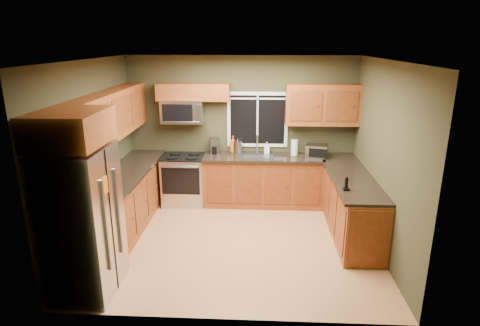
# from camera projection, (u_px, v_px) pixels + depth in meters

# --- Properties ---
(floor) EXTENTS (4.20, 4.20, 0.00)m
(floor) POSITION_uv_depth(u_px,v_px,m) (236.00, 241.00, 6.15)
(floor) COLOR #B07A4D
(floor) RESTS_ON ground
(ceiling) EXTENTS (4.20, 4.20, 0.00)m
(ceiling) POSITION_uv_depth(u_px,v_px,m) (235.00, 60.00, 5.36)
(ceiling) COLOR white
(ceiling) RESTS_ON back_wall
(back_wall) EXTENTS (4.20, 0.00, 4.20)m
(back_wall) POSITION_uv_depth(u_px,v_px,m) (241.00, 130.00, 7.47)
(back_wall) COLOR #363620
(back_wall) RESTS_ON ground
(front_wall) EXTENTS (4.20, 0.00, 4.20)m
(front_wall) POSITION_uv_depth(u_px,v_px,m) (224.00, 206.00, 4.04)
(front_wall) COLOR #363620
(front_wall) RESTS_ON ground
(left_wall) EXTENTS (0.00, 3.60, 3.60)m
(left_wall) POSITION_uv_depth(u_px,v_px,m) (92.00, 155.00, 5.86)
(left_wall) COLOR #363620
(left_wall) RESTS_ON ground
(right_wall) EXTENTS (0.00, 3.60, 3.60)m
(right_wall) POSITION_uv_depth(u_px,v_px,m) (384.00, 159.00, 5.65)
(right_wall) COLOR #363620
(right_wall) RESTS_ON ground
(window) EXTENTS (1.12, 0.03, 1.02)m
(window) POSITION_uv_depth(u_px,v_px,m) (257.00, 120.00, 7.38)
(window) COLOR white
(window) RESTS_ON back_wall
(base_cabinets_left) EXTENTS (0.60, 2.65, 0.90)m
(base_cabinets_left) POSITION_uv_depth(u_px,v_px,m) (128.00, 200.00, 6.56)
(base_cabinets_left) COLOR brown
(base_cabinets_left) RESTS_ON ground
(countertop_left) EXTENTS (0.65, 2.65, 0.04)m
(countertop_left) POSITION_uv_depth(u_px,v_px,m) (127.00, 173.00, 6.42)
(countertop_left) COLOR black
(countertop_left) RESTS_ON base_cabinets_left
(base_cabinets_back) EXTENTS (2.17, 0.60, 0.90)m
(base_cabinets_back) POSITION_uv_depth(u_px,v_px,m) (263.00, 181.00, 7.43)
(base_cabinets_back) COLOR brown
(base_cabinets_back) RESTS_ON ground
(countertop_back) EXTENTS (2.17, 0.65, 0.04)m
(countertop_back) POSITION_uv_depth(u_px,v_px,m) (263.00, 157.00, 7.27)
(countertop_back) COLOR black
(countertop_back) RESTS_ON base_cabinets_back
(base_cabinets_peninsula) EXTENTS (0.60, 2.52, 0.90)m
(base_cabinets_peninsula) POSITION_uv_depth(u_px,v_px,m) (349.00, 203.00, 6.45)
(base_cabinets_peninsula) COLOR brown
(base_cabinets_peninsula) RESTS_ON ground
(countertop_peninsula) EXTENTS (0.65, 2.50, 0.04)m
(countertop_peninsula) POSITION_uv_depth(u_px,v_px,m) (350.00, 175.00, 6.32)
(countertop_peninsula) COLOR black
(countertop_peninsula) RESTS_ON base_cabinets_peninsula
(upper_cabinets_left) EXTENTS (0.33, 2.65, 0.72)m
(upper_cabinets_left) POSITION_uv_depth(u_px,v_px,m) (112.00, 115.00, 6.15)
(upper_cabinets_left) COLOR brown
(upper_cabinets_left) RESTS_ON left_wall
(upper_cabinets_back_left) EXTENTS (1.30, 0.33, 0.30)m
(upper_cabinets_back_left) POSITION_uv_depth(u_px,v_px,m) (193.00, 92.00, 7.14)
(upper_cabinets_back_left) COLOR brown
(upper_cabinets_back_left) RESTS_ON back_wall
(upper_cabinets_back_right) EXTENTS (1.30, 0.33, 0.72)m
(upper_cabinets_back_right) POSITION_uv_depth(u_px,v_px,m) (323.00, 105.00, 7.09)
(upper_cabinets_back_right) COLOR brown
(upper_cabinets_back_right) RESTS_ON back_wall
(upper_cabinet_over_fridge) EXTENTS (0.72, 0.90, 0.38)m
(upper_cabinet_over_fridge) POSITION_uv_depth(u_px,v_px,m) (70.00, 128.00, 4.40)
(upper_cabinet_over_fridge) COLOR brown
(upper_cabinet_over_fridge) RESTS_ON left_wall
(refrigerator) EXTENTS (0.74, 0.90, 1.80)m
(refrigerator) POSITION_uv_depth(u_px,v_px,m) (82.00, 222.00, 4.73)
(refrigerator) COLOR #B7B7BC
(refrigerator) RESTS_ON ground
(range) EXTENTS (0.76, 0.69, 0.94)m
(range) POSITION_uv_depth(u_px,v_px,m) (184.00, 179.00, 7.47)
(range) COLOR #B7B7BC
(range) RESTS_ON ground
(microwave) EXTENTS (0.76, 0.41, 0.42)m
(microwave) POSITION_uv_depth(u_px,v_px,m) (183.00, 111.00, 7.23)
(microwave) COLOR #B7B7BC
(microwave) RESTS_ON back_wall
(sink) EXTENTS (0.60, 0.42, 0.36)m
(sink) POSITION_uv_depth(u_px,v_px,m) (257.00, 155.00, 7.28)
(sink) COLOR slate
(sink) RESTS_ON countertop_back
(toaster_oven) EXTENTS (0.43, 0.37, 0.23)m
(toaster_oven) POSITION_uv_depth(u_px,v_px,m) (317.00, 151.00, 7.16)
(toaster_oven) COLOR #B7B7BC
(toaster_oven) RESTS_ON countertop_back
(coffee_maker) EXTENTS (0.21, 0.25, 0.28)m
(coffee_maker) POSITION_uv_depth(u_px,v_px,m) (215.00, 146.00, 7.42)
(coffee_maker) COLOR slate
(coffee_maker) RESTS_ON countertop_back
(kettle) EXTENTS (0.20, 0.20, 0.29)m
(kettle) POSITION_uv_depth(u_px,v_px,m) (238.00, 146.00, 7.41)
(kettle) COLOR #B7B7BC
(kettle) RESTS_ON countertop_back
(paper_towel_roll) EXTENTS (0.14, 0.14, 0.31)m
(paper_towel_roll) POSITION_uv_depth(u_px,v_px,m) (294.00, 147.00, 7.30)
(paper_towel_roll) COLOR white
(paper_towel_roll) RESTS_ON countertop_back
(soap_bottle_a) EXTENTS (0.13, 0.13, 0.32)m
(soap_bottle_a) POSITION_uv_depth(u_px,v_px,m) (233.00, 144.00, 7.45)
(soap_bottle_a) COLOR #C95E12
(soap_bottle_a) RESTS_ON countertop_back
(soap_bottle_b) EXTENTS (0.10, 0.10, 0.20)m
(soap_bottle_b) POSITION_uv_depth(u_px,v_px,m) (267.00, 148.00, 7.44)
(soap_bottle_b) COLOR white
(soap_bottle_b) RESTS_ON countertop_back
(cordless_phone) EXTENTS (0.09, 0.09, 0.19)m
(cordless_phone) POSITION_uv_depth(u_px,v_px,m) (346.00, 186.00, 5.60)
(cordless_phone) COLOR black
(cordless_phone) RESTS_ON countertop_peninsula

